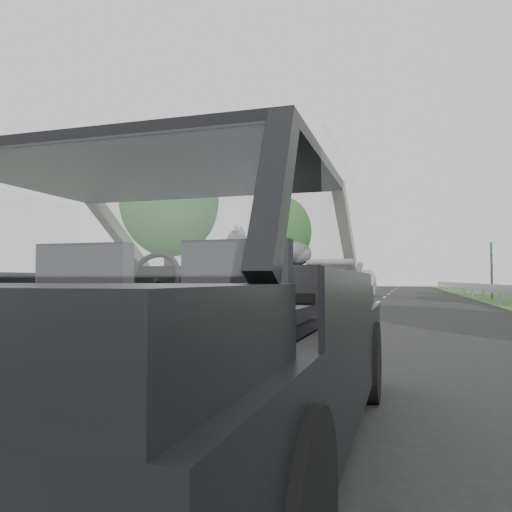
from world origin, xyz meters
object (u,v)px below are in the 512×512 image
Objects in this scene: subject_car at (191,314)px; highway_sign at (492,271)px; cat at (275,252)px; other_car at (356,283)px.

highway_sign reaches higher than subject_car.
subject_car is 0.79m from cat.
subject_car is 0.93× the size of other_car.
cat is at bearing -94.33° from highway_sign.
cat is 23.97m from other_car.
subject_car reaches higher than cat.
other_car is (-1.80, 23.89, -0.38)m from cat.
other_car reaches higher than cat.
cat is 23.09m from highway_sign.
cat is at bearing -79.95° from other_car.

